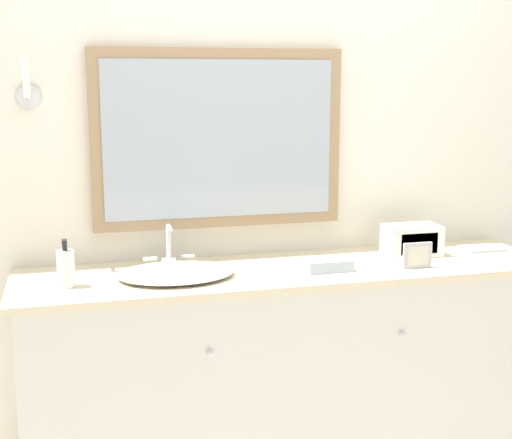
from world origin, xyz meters
TOP-DOWN VIEW (x-y plane):
  - wall_back at (-0.01, 0.58)m, footprint 8.00×0.18m
  - vanity_counter at (0.00, 0.29)m, footprint 2.12×0.53m
  - sink_basin at (-0.45, 0.27)m, footprint 0.44×0.38m
  - soap_bottle at (-0.85, 0.24)m, footprint 0.06×0.06m
  - appliance_box at (0.56, 0.36)m, footprint 0.23×0.14m
  - picture_frame at (0.48, 0.16)m, footprint 0.12×0.01m
  - hand_towel_near_sink at (0.13, 0.22)m, footprint 0.18×0.11m
  - metal_tray at (0.90, 0.37)m, footprint 0.17×0.12m

SIDE VIEW (x-z plane):
  - vanity_counter at x=0.00m, z-range 0.00..0.90m
  - metal_tray at x=0.90m, z-range 0.90..0.91m
  - sink_basin at x=-0.45m, z-range 0.84..1.01m
  - hand_towel_near_sink at x=0.13m, z-range 0.90..0.95m
  - picture_frame at x=0.48m, z-range 0.90..1.01m
  - appliance_box at x=0.56m, z-range 0.90..1.03m
  - soap_bottle at x=-0.85m, z-range 0.88..1.06m
  - wall_back at x=-0.01m, z-range 0.00..2.55m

